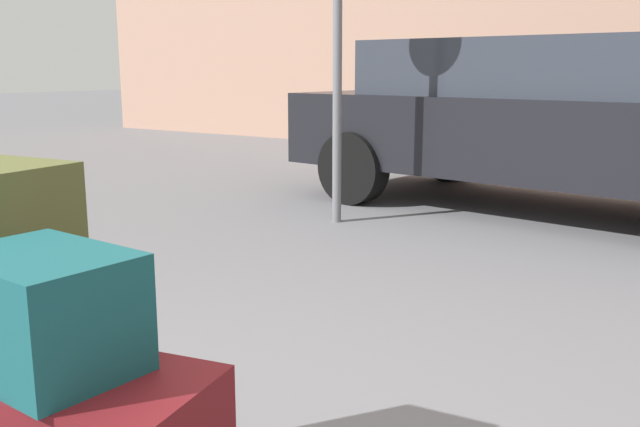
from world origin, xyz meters
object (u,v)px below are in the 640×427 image
object	(u,v)px
parked_car	(543,120)
no_parking_sign	(337,38)
suitcase_olive_front_right	(4,289)
duffel_bag_teal_topmost_pile	(44,312)

from	to	relation	value
parked_car	no_parking_sign	xyz separation A→B (m)	(-1.15, -1.43, 0.64)
suitcase_olive_front_right	no_parking_sign	world-z (taller)	no_parking_sign
duffel_bag_teal_topmost_pile	no_parking_sign	size ratio (longest dim) A/B	0.15
suitcase_olive_front_right	duffel_bag_teal_topmost_pile	world-z (taller)	suitcase_olive_front_right
duffel_bag_teal_topmost_pile	parked_car	size ratio (longest dim) A/B	0.08
duffel_bag_teal_topmost_pile	no_parking_sign	world-z (taller)	no_parking_sign
suitcase_olive_front_right	duffel_bag_teal_topmost_pile	distance (m)	0.50
suitcase_olive_front_right	parked_car	distance (m)	5.06
duffel_bag_teal_topmost_pile	parked_car	bearing A→B (deg)	100.24
suitcase_olive_front_right	duffel_bag_teal_topmost_pile	size ratio (longest dim) A/B	1.83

